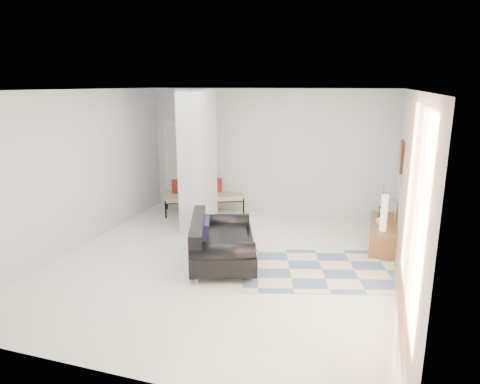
% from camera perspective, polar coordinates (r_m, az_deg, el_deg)
% --- Properties ---
extents(floor, '(6.00, 6.00, 0.00)m').
position_cam_1_polar(floor, '(7.22, -2.23, -9.39)').
color(floor, white).
rests_on(floor, ground).
extents(ceiling, '(6.00, 6.00, 0.00)m').
position_cam_1_polar(ceiling, '(6.61, -2.47, 13.44)').
color(ceiling, white).
rests_on(ceiling, wall_back).
extents(wall_back, '(6.00, 0.00, 6.00)m').
position_cam_1_polar(wall_back, '(9.60, 3.78, 5.27)').
color(wall_back, silver).
rests_on(wall_back, ground).
extents(wall_front, '(6.00, 0.00, 6.00)m').
position_cam_1_polar(wall_front, '(4.20, -16.49, -7.11)').
color(wall_front, silver).
rests_on(wall_front, ground).
extents(wall_left, '(0.00, 6.00, 6.00)m').
position_cam_1_polar(wall_left, '(8.12, -20.93, 2.71)').
color(wall_left, silver).
rests_on(wall_left, ground).
extents(wall_right, '(0.00, 6.00, 6.00)m').
position_cam_1_polar(wall_right, '(6.41, 21.46, -0.21)').
color(wall_right, silver).
rests_on(wall_right, ground).
extents(partition_column, '(0.35, 1.20, 2.80)m').
position_cam_1_polar(partition_column, '(8.64, -5.61, 4.22)').
color(partition_column, silver).
rests_on(partition_column, floor).
extents(hallway_door, '(0.85, 0.06, 2.04)m').
position_cam_1_polar(hallway_door, '(10.33, -7.71, 3.66)').
color(hallway_door, white).
rests_on(hallway_door, floor).
extents(curtain, '(0.00, 2.55, 2.55)m').
position_cam_1_polar(curtain, '(5.28, 21.35, -2.58)').
color(curtain, '#FF7D43').
rests_on(curtain, wall_right).
extents(wall_art, '(0.04, 0.45, 0.55)m').
position_cam_1_polar(wall_art, '(8.02, 20.71, 4.42)').
color(wall_art, '#3B1F10').
rests_on(wall_art, wall_right).
extents(media_console, '(0.45, 1.60, 0.80)m').
position_cam_1_polar(media_console, '(8.36, 18.49, -5.26)').
color(media_console, brown).
rests_on(media_console, floor).
extents(loveseat, '(1.53, 1.95, 0.76)m').
position_cam_1_polar(loveseat, '(7.09, -2.85, -6.78)').
color(loveseat, silver).
rests_on(loveseat, floor).
extents(daybed, '(1.91, 1.42, 0.77)m').
position_cam_1_polar(daybed, '(9.88, -4.96, -0.33)').
color(daybed, black).
rests_on(daybed, floor).
extents(area_rug, '(2.83, 2.26, 0.01)m').
position_cam_1_polar(area_rug, '(7.06, 10.85, -10.13)').
color(area_rug, beige).
rests_on(area_rug, floor).
extents(cylinder_lamp, '(0.12, 0.12, 0.64)m').
position_cam_1_polar(cylinder_lamp, '(7.81, 18.65, -2.66)').
color(cylinder_lamp, silver).
rests_on(cylinder_lamp, media_console).
extents(bronze_figurine, '(0.12, 0.12, 0.22)m').
position_cam_1_polar(bronze_figurine, '(8.65, 18.29, -2.48)').
color(bronze_figurine, black).
rests_on(bronze_figurine, media_console).
extents(vase, '(0.20, 0.20, 0.20)m').
position_cam_1_polar(vase, '(8.17, 18.30, -3.53)').
color(vase, silver).
rests_on(vase, media_console).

